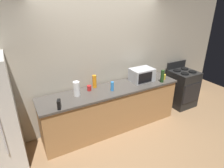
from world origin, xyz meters
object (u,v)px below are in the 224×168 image
Objects in this scene: mug_yellow at (164,77)px; mug_red at (89,88)px; bottle_spray_cleaner at (112,86)px; bottle_wine at (162,76)px; microwave at (142,75)px; cordless_phone at (59,104)px; stove_range at (182,88)px; bottle_dish_soap at (95,81)px; paper_towel_roll at (77,89)px.

mug_red is at bearing 171.20° from mug_yellow.
bottle_spray_cleaner is 0.44m from mug_red.
bottle_spray_cleaner is (-1.11, 0.14, -0.04)m from bottle_wine.
microwave reaches higher than bottle_wine.
bottle_spray_cleaner is at bearing 172.83° from bottle_wine.
microwave is at bearing 161.36° from mug_yellow.
cordless_phone is 1.06m from bottle_spray_cleaner.
microwave reaches higher than mug_yellow.
bottle_spray_cleaner reaches higher than cordless_phone.
bottle_wine reaches higher than stove_range.
stove_range is at bearing -2.19° from microwave.
stove_range is at bearing -5.54° from bottle_dish_soap.
stove_range is at bearing -3.35° from mug_red.
bottle_dish_soap is (0.42, 0.17, -0.01)m from paper_towel_roll.
mug_yellow is (-0.78, -0.11, 0.49)m from stove_range.
paper_towel_roll reaches higher than bottle_dish_soap.
paper_towel_roll is 0.30m from mug_red.
mug_red is (-0.15, -0.08, -0.08)m from bottle_dish_soap.
microwave reaches higher than mug_red.
bottle_wine is (-0.92, -0.22, 0.57)m from stove_range.
bottle_dish_soap is at bearing 21.88° from paper_towel_roll.
stove_range is at bearing 13.12° from bottle_wine.
bottle_spray_cleaner is 1.26m from mug_yellow.
microwave is at bearing 177.81° from stove_range.
stove_range is at bearing 2.12° from bottle_spray_cleaner.
mug_red is at bearing -151.89° from bottle_dish_soap.
cordless_phone is 2.16m from bottle_wine.
paper_towel_roll is 1.07× the size of bottle_dish_soap.
bottle_spray_cleaner reaches higher than mug_red.
bottle_spray_cleaner is at bearing -177.88° from stove_range.
mug_yellow is (1.49, -0.33, -0.07)m from bottle_dish_soap.
bottle_spray_cleaner is (0.23, -0.30, -0.04)m from bottle_dish_soap.
paper_towel_roll is 1.79m from bottle_wine.
bottle_dish_soap is 2.49× the size of mug_red.
bottle_dish_soap is 0.38m from bottle_spray_cleaner.
mug_yellow is 1.08× the size of mug_red.
cordless_phone is 2.31m from mug_yellow.
paper_towel_roll is 1.80× the size of cordless_phone.
bottle_spray_cleaner is 1.78× the size of mug_red.
mug_yellow reaches higher than mug_red.
bottle_dish_soap is 1.53m from mug_yellow.
mug_red is at bearing 166.55° from bottle_wine.
microwave and paper_towel_roll have the same top height.
bottle_wine reaches higher than bottle_spray_cleaner.
bottle_dish_soap is 0.96× the size of bottle_wine.
mug_red is at bearing 48.66° from cordless_phone.
mug_yellow is at bearing -171.84° from stove_range.
mug_yellow is at bearing 22.32° from cordless_phone.
mug_yellow is (2.31, 0.13, -0.02)m from cordless_phone.
bottle_wine is 1.45× the size of bottle_spray_cleaner.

